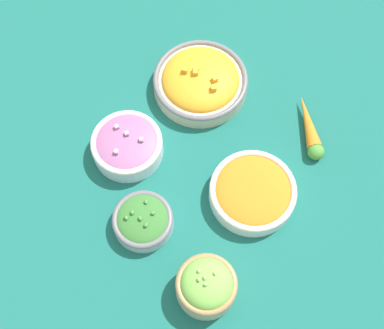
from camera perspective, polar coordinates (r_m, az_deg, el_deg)
ground_plane at (r=1.09m, az=0.00°, el=-0.65°), size 3.00×3.00×0.00m
bowl_carrots at (r=1.05m, az=6.50°, el=-2.89°), size 0.17×0.17×0.05m
bowl_broccoli at (r=1.03m, az=-5.27°, el=-5.95°), size 0.12×0.12×0.05m
bowl_squash at (r=1.16m, az=0.91°, el=8.88°), size 0.20×0.20×0.07m
bowl_lettuce at (r=0.98m, az=1.54°, el=-12.79°), size 0.11×0.11×0.09m
bowl_red_onion at (r=1.09m, az=-6.94°, el=2.10°), size 0.14×0.14×0.06m
loose_carrot at (r=1.14m, az=12.45°, el=3.72°), size 0.13×0.11×0.03m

